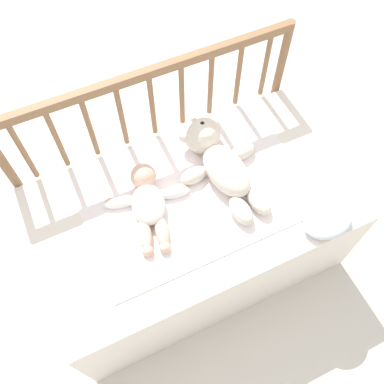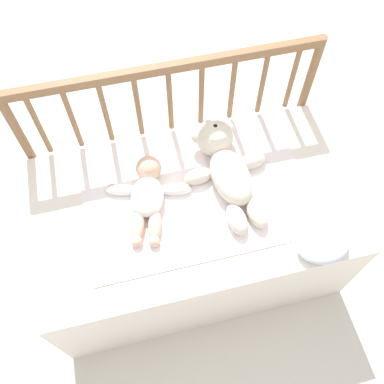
{
  "view_description": "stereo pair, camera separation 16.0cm",
  "coord_description": "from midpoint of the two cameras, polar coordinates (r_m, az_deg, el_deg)",
  "views": [
    {
      "loc": [
        -0.34,
        -0.71,
        1.94
      ],
      "look_at": [
        0.0,
        0.01,
        0.55
      ],
      "focal_mm": 40.0,
      "sensor_mm": 36.0,
      "label": 1
    },
    {
      "loc": [
        -0.19,
        -0.76,
        1.94
      ],
      "look_at": [
        0.0,
        0.01,
        0.55
      ],
      "focal_mm": 40.0,
      "sensor_mm": 36.0,
      "label": 2
    }
  ],
  "objects": [
    {
      "name": "blanket",
      "position": [
        1.66,
        -2.57,
        -0.12
      ],
      "size": [
        0.86,
        0.58,
        0.01
      ],
      "color": "white",
      "rests_on": "crib_mattress"
    },
    {
      "name": "crib_rail",
      "position": [
        1.76,
        -7.81,
        9.94
      ],
      "size": [
        1.22,
        0.04,
        0.85
      ],
      "color": "brown",
      "rests_on": "ground_plane"
    },
    {
      "name": "small_pillow",
      "position": [
        1.63,
        14.99,
        -3.96
      ],
      "size": [
        0.19,
        0.14,
        0.06
      ],
      "color": "silver",
      "rests_on": "crib_mattress"
    },
    {
      "name": "baby",
      "position": [
        1.62,
        -8.71,
        -1.59
      ],
      "size": [
        0.33,
        0.37,
        0.1
      ],
      "color": "white",
      "rests_on": "crib_mattress"
    },
    {
      "name": "ground_plane",
      "position": [
        2.09,
        -2.04,
        -8.08
      ],
      "size": [
        12.0,
        12.0,
        0.0
      ],
      "primitive_type": "plane",
      "color": "silver"
    },
    {
      "name": "teddy_bear",
      "position": [
        1.67,
        0.82,
        4.16
      ],
      "size": [
        0.34,
        0.49,
        0.15
      ],
      "color": "silver",
      "rests_on": "crib_mattress"
    },
    {
      "name": "crib_mattress",
      "position": [
        1.86,
        -2.28,
        -5.25
      ],
      "size": [
        1.22,
        0.71,
        0.49
      ],
      "color": "white",
      "rests_on": "ground_plane"
    }
  ]
}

